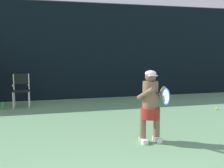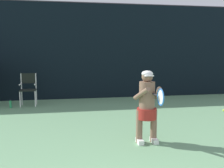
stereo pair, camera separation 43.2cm
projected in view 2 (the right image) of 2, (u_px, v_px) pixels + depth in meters
name	position (u px, v px, depth m)	size (l,w,h in m)	color
backdrop_screen	(74.00, 51.00, 10.14)	(18.00, 0.12, 3.66)	black
umpire_chair	(28.00, 87.00, 8.95)	(0.52, 0.44, 1.08)	white
water_bottle	(10.00, 104.00, 8.62)	(0.07, 0.07, 0.27)	#2A9555
tennis_player	(147.00, 104.00, 5.28)	(0.54, 0.61, 1.45)	white
tennis_racket	(160.00, 97.00, 4.78)	(0.03, 0.60, 0.31)	black
tennis_ball_loose	(224.00, 110.00, 8.13)	(0.07, 0.07, 0.07)	#CCDB3D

